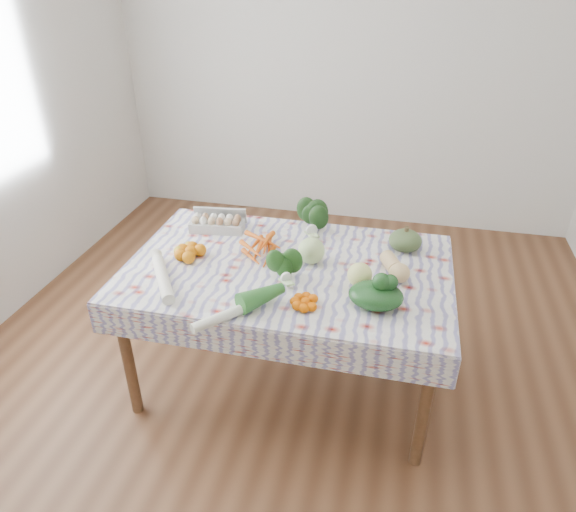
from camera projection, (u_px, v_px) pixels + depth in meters
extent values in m
plane|color=#55321D|center=(288.00, 376.00, 3.03)|extent=(4.50, 4.50, 0.00)
cube|color=silver|center=(350.00, 62.00, 4.22)|extent=(4.00, 0.04, 2.80)
cube|color=brown|center=(288.00, 271.00, 2.67)|extent=(1.60, 1.00, 0.04)
cylinder|color=brown|center=(128.00, 360.00, 2.63)|extent=(0.06, 0.06, 0.71)
cylinder|color=brown|center=(424.00, 410.00, 2.34)|extent=(0.06, 0.06, 0.71)
cylinder|color=brown|center=(194.00, 272.00, 3.37)|extent=(0.06, 0.06, 0.71)
cylinder|color=brown|center=(424.00, 301.00, 3.08)|extent=(0.06, 0.06, 0.71)
cube|color=silver|center=(288.00, 267.00, 2.65)|extent=(1.66, 1.06, 0.01)
cube|color=#BABAB5|center=(217.00, 224.00, 2.97)|extent=(0.32, 0.16, 0.08)
cube|color=#DC5A12|center=(264.00, 250.00, 2.75)|extent=(0.32, 0.31, 0.05)
ellipsoid|color=#183714|center=(310.00, 221.00, 2.93)|extent=(0.22, 0.21, 0.15)
ellipsoid|color=#41562E|center=(405.00, 240.00, 2.77)|extent=(0.23, 0.23, 0.12)
sphere|color=#BBD988|center=(311.00, 251.00, 2.64)|extent=(0.14, 0.14, 0.14)
ellipsoid|color=#DCB373|center=(395.00, 266.00, 2.55)|extent=(0.18, 0.25, 0.10)
cube|color=orange|center=(190.00, 252.00, 2.70)|extent=(0.27, 0.27, 0.07)
ellipsoid|color=#1F4C18|center=(283.00, 271.00, 2.51)|extent=(0.19, 0.19, 0.10)
cube|color=#EA5F00|center=(305.00, 301.00, 2.33)|extent=(0.17, 0.17, 0.05)
sphere|color=#E7EC80|center=(360.00, 275.00, 2.46)|extent=(0.12, 0.12, 0.12)
ellipsoid|color=#133615|center=(376.00, 295.00, 2.32)|extent=(0.26, 0.21, 0.11)
cylinder|color=white|center=(163.00, 278.00, 2.49)|extent=(0.27, 0.38, 0.06)
cylinder|color=white|center=(238.00, 310.00, 2.27)|extent=(0.34, 0.37, 0.05)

